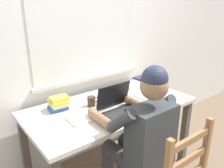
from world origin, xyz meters
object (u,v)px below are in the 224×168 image
at_px(desk, 110,114).
at_px(laptop, 119,107).
at_px(seated_person, 140,135).
at_px(coffee_mug_dark, 92,101).
at_px(coffee_mug_white, 157,87).
at_px(book_stack_side, 119,89).
at_px(computer_mouse, 144,106).
at_px(book_stack_main, 59,103).

bearing_deg(desk, laptop, -99.86).
relative_size(seated_person, coffee_mug_dark, 11.33).
height_order(laptop, coffee_mug_white, laptop).
xyz_separation_m(laptop, book_stack_side, (0.30, 0.37, -0.03)).
xyz_separation_m(desk, computer_mouse, (0.20, -0.23, 0.11)).
bearing_deg(computer_mouse, coffee_mug_white, 28.43).
xyz_separation_m(book_stack_main, book_stack_side, (0.67, 0.01, -0.03)).
bearing_deg(computer_mouse, book_stack_side, 80.44).
height_order(coffee_mug_dark, book_stack_side, coffee_mug_dark).
height_order(coffee_mug_white, book_stack_side, coffee_mug_white).
bearing_deg(book_stack_side, coffee_mug_white, -34.85).
relative_size(desk, coffee_mug_dark, 13.54).
relative_size(desk, computer_mouse, 14.97).
relative_size(laptop, coffee_mug_white, 2.62).
height_order(desk, seated_person, seated_person).
xyz_separation_m(seated_person, computer_mouse, (0.26, 0.23, 0.07)).
bearing_deg(desk, coffee_mug_white, -1.11).
height_order(laptop, computer_mouse, laptop).
bearing_deg(coffee_mug_white, laptop, -166.36).
distance_m(desk, seated_person, 0.46).
relative_size(laptop, book_stack_side, 1.56).
distance_m(laptop, book_stack_side, 0.48).
bearing_deg(coffee_mug_white, computer_mouse, -151.57).
bearing_deg(laptop, book_stack_main, 135.74).
relative_size(computer_mouse, book_stack_main, 0.53).
relative_size(computer_mouse, coffee_mug_dark, 0.90).
relative_size(seated_person, book_stack_side, 5.94).
height_order(seated_person, book_stack_main, seated_person).
bearing_deg(desk, book_stack_main, 153.35).
height_order(laptop, book_stack_main, laptop).
relative_size(seated_person, coffee_mug_white, 9.97).
bearing_deg(coffee_mug_dark, book_stack_main, 156.17).
relative_size(book_stack_main, book_stack_side, 0.90).
bearing_deg(book_stack_main, seated_person, -62.95).
xyz_separation_m(coffee_mug_dark, book_stack_main, (-0.26, 0.11, 0.01)).
xyz_separation_m(seated_person, coffee_mug_dark, (-0.08, 0.54, 0.10)).
distance_m(coffee_mug_white, book_stack_side, 0.39).
bearing_deg(laptop, desk, 80.14).
xyz_separation_m(desk, coffee_mug_dark, (-0.14, 0.09, 0.14)).
height_order(laptop, book_stack_side, laptop).
height_order(seated_person, coffee_mug_dark, seated_person).
distance_m(computer_mouse, book_stack_side, 0.44).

